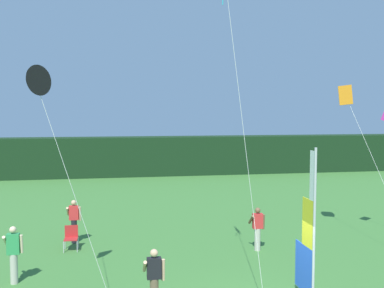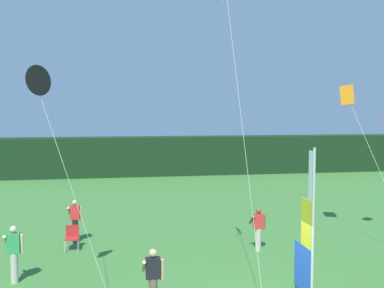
# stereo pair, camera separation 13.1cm
# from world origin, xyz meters

# --- Properties ---
(distant_treeline) EXTENTS (80.00, 2.40, 3.10)m
(distant_treeline) POSITION_xyz_m (0.00, 26.07, 1.55)
(distant_treeline) COLOR black
(distant_treeline) RESTS_ON ground
(banner_flag) EXTENTS (0.06, 1.03, 4.31)m
(banner_flag) POSITION_xyz_m (1.25, -0.03, 2.06)
(banner_flag) COLOR #B7B7BC
(banner_flag) RESTS_ON ground
(person_near_banner) EXTENTS (0.55, 0.48, 1.69)m
(person_near_banner) POSITION_xyz_m (-4.79, 7.89, 0.90)
(person_near_banner) COLOR black
(person_near_banner) RESTS_ON ground
(person_mid_field) EXTENTS (0.55, 0.48, 1.73)m
(person_mid_field) POSITION_xyz_m (-6.20, 3.99, 0.93)
(person_mid_field) COLOR #B7B2A3
(person_mid_field) RESTS_ON ground
(person_far_left) EXTENTS (0.55, 0.48, 1.60)m
(person_far_left) POSITION_xyz_m (1.95, 5.75, 0.85)
(person_far_left) COLOR #B7B2A3
(person_far_left) RESTS_ON ground
(person_far_right) EXTENTS (0.55, 0.48, 1.70)m
(person_far_right) POSITION_xyz_m (-2.27, 1.22, 0.91)
(person_far_right) COLOR brown
(person_far_right) RESTS_ON ground
(folding_chair) EXTENTS (0.51, 0.51, 0.89)m
(folding_chair) POSITION_xyz_m (-4.83, 7.03, 0.51)
(folding_chair) COLOR #BCBCC1
(folding_chair) RESTS_ON ground
(kite_orange_box_0) EXTENTS (1.37, 3.69, 6.18)m
(kite_orange_box_0) POSITION_xyz_m (5.86, 6.68, 5.75)
(kite_orange_box_0) COLOR brown
(kite_orange_box_0) RESTS_ON ground
(kite_black_delta_3) EXTENTS (2.29, 1.02, 6.31)m
(kite_black_delta_3) POSITION_xyz_m (-5.17, 2.31, 5.88)
(kite_black_delta_3) COLOR brown
(kite_black_delta_3) RESTS_ON ground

